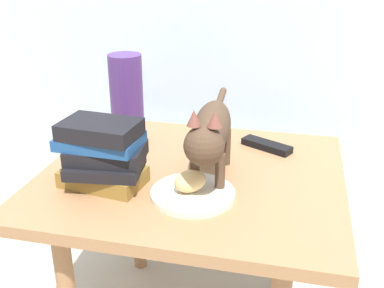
{
  "coord_description": "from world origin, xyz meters",
  "views": [
    {
      "loc": [
        0.25,
        -1.05,
        1.08
      ],
      "look_at": [
        0.0,
        0.0,
        0.61
      ],
      "focal_mm": 43.22,
      "sensor_mm": 36.0,
      "label": 1
    }
  ],
  "objects_px": {
    "plate": "(193,194)",
    "candle_jar": "(214,134)",
    "book_stack": "(103,154)",
    "bread_roll": "(190,181)",
    "tv_remote": "(267,146)",
    "cat": "(211,132)",
    "side_table": "(192,195)",
    "green_vase": "(127,100)"
  },
  "relations": [
    {
      "from": "green_vase",
      "to": "tv_remote",
      "type": "relative_size",
      "value": 1.77
    },
    {
      "from": "bread_roll",
      "to": "candle_jar",
      "type": "relative_size",
      "value": 0.94
    },
    {
      "from": "side_table",
      "to": "book_stack",
      "type": "height_order",
      "value": "book_stack"
    },
    {
      "from": "bread_roll",
      "to": "cat",
      "type": "relative_size",
      "value": 0.17
    },
    {
      "from": "bread_roll",
      "to": "tv_remote",
      "type": "bearing_deg",
      "value": 64.49
    },
    {
      "from": "plate",
      "to": "green_vase",
      "type": "relative_size",
      "value": 0.75
    },
    {
      "from": "side_table",
      "to": "green_vase",
      "type": "height_order",
      "value": "green_vase"
    },
    {
      "from": "bread_roll",
      "to": "book_stack",
      "type": "bearing_deg",
      "value": 178.76
    },
    {
      "from": "plate",
      "to": "tv_remote",
      "type": "height_order",
      "value": "tv_remote"
    },
    {
      "from": "cat",
      "to": "bread_roll",
      "type": "bearing_deg",
      "value": -109.54
    },
    {
      "from": "cat",
      "to": "tv_remote",
      "type": "bearing_deg",
      "value": 62.42
    },
    {
      "from": "green_vase",
      "to": "candle_jar",
      "type": "relative_size",
      "value": 3.12
    },
    {
      "from": "cat",
      "to": "plate",
      "type": "bearing_deg",
      "value": -104.97
    },
    {
      "from": "tv_remote",
      "to": "bread_roll",
      "type": "bearing_deg",
      "value": -88.1
    },
    {
      "from": "book_stack",
      "to": "green_vase",
      "type": "relative_size",
      "value": 0.81
    },
    {
      "from": "cat",
      "to": "candle_jar",
      "type": "relative_size",
      "value": 5.64
    },
    {
      "from": "side_table",
      "to": "tv_remote",
      "type": "xyz_separation_m",
      "value": [
        0.18,
        0.2,
        0.08
      ]
    },
    {
      "from": "candle_jar",
      "to": "tv_remote",
      "type": "bearing_deg",
      "value": 5.95
    },
    {
      "from": "side_table",
      "to": "plate",
      "type": "xyz_separation_m",
      "value": [
        0.03,
        -0.12,
        0.08
      ]
    },
    {
      "from": "green_vase",
      "to": "bread_roll",
      "type": "bearing_deg",
      "value": -47.27
    },
    {
      "from": "cat",
      "to": "green_vase",
      "type": "xyz_separation_m",
      "value": [
        -0.29,
        0.19,
        -0.0
      ]
    },
    {
      "from": "side_table",
      "to": "cat",
      "type": "distance_m",
      "value": 0.21
    },
    {
      "from": "plate",
      "to": "candle_jar",
      "type": "relative_size",
      "value": 2.34
    },
    {
      "from": "plate",
      "to": "cat",
      "type": "bearing_deg",
      "value": 75.03
    },
    {
      "from": "plate",
      "to": "side_table",
      "type": "bearing_deg",
      "value": 104.12
    },
    {
      "from": "bread_roll",
      "to": "candle_jar",
      "type": "height_order",
      "value": "candle_jar"
    },
    {
      "from": "green_vase",
      "to": "candle_jar",
      "type": "height_order",
      "value": "green_vase"
    },
    {
      "from": "side_table",
      "to": "candle_jar",
      "type": "height_order",
      "value": "candle_jar"
    },
    {
      "from": "book_stack",
      "to": "green_vase",
      "type": "height_order",
      "value": "green_vase"
    },
    {
      "from": "side_table",
      "to": "book_stack",
      "type": "distance_m",
      "value": 0.27
    },
    {
      "from": "cat",
      "to": "tv_remote",
      "type": "height_order",
      "value": "cat"
    },
    {
      "from": "book_stack",
      "to": "bread_roll",
      "type": "bearing_deg",
      "value": -1.24
    },
    {
      "from": "bread_roll",
      "to": "candle_jar",
      "type": "bearing_deg",
      "value": 89.98
    },
    {
      "from": "book_stack",
      "to": "tv_remote",
      "type": "bearing_deg",
      "value": 40.5
    },
    {
      "from": "candle_jar",
      "to": "plate",
      "type": "bearing_deg",
      "value": -88.72
    },
    {
      "from": "green_vase",
      "to": "tv_remote",
      "type": "height_order",
      "value": "green_vase"
    },
    {
      "from": "side_table",
      "to": "candle_jar",
      "type": "relative_size",
      "value": 9.09
    },
    {
      "from": "cat",
      "to": "tv_remote",
      "type": "xyz_separation_m",
      "value": [
        0.12,
        0.23,
        -0.12
      ]
    },
    {
      "from": "bread_roll",
      "to": "tv_remote",
      "type": "distance_m",
      "value": 0.36
    },
    {
      "from": "cat",
      "to": "book_stack",
      "type": "height_order",
      "value": "cat"
    },
    {
      "from": "book_stack",
      "to": "side_table",
      "type": "bearing_deg",
      "value": 31.39
    },
    {
      "from": "candle_jar",
      "to": "book_stack",
      "type": "bearing_deg",
      "value": -125.89
    }
  ]
}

